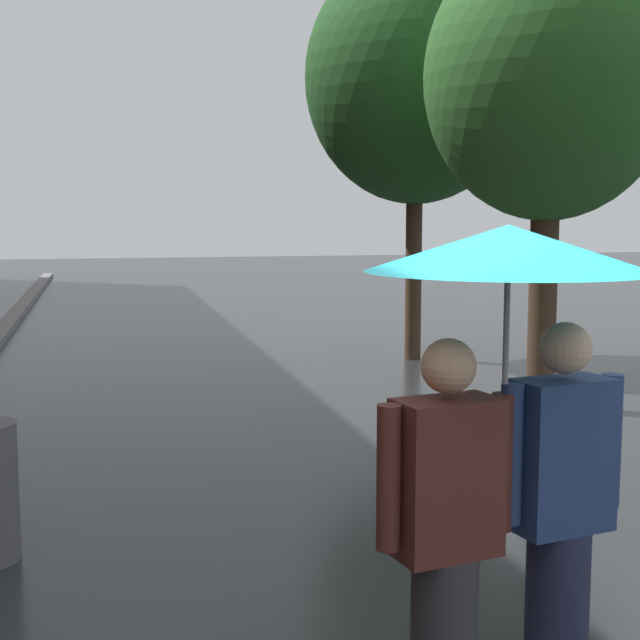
% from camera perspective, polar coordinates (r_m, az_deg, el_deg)
% --- Properties ---
extents(street_tree_1, '(2.63, 2.63, 5.04)m').
position_cam_1_polar(street_tree_1, '(9.99, 14.40, 14.67)').
color(street_tree_1, '#473323').
rests_on(street_tree_1, ground).
extents(street_tree_2, '(3.12, 3.12, 5.76)m').
position_cam_1_polar(street_tree_2, '(13.04, 6.13, 15.09)').
color(street_tree_2, '#473323').
rests_on(street_tree_2, ground).
extents(couple_under_umbrella, '(1.12, 1.11, 2.06)m').
position_cam_1_polar(couple_under_umbrella, '(3.56, 11.80, -5.22)').
color(couple_under_umbrella, '#2D2D33').
rests_on(couple_under_umbrella, ground).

